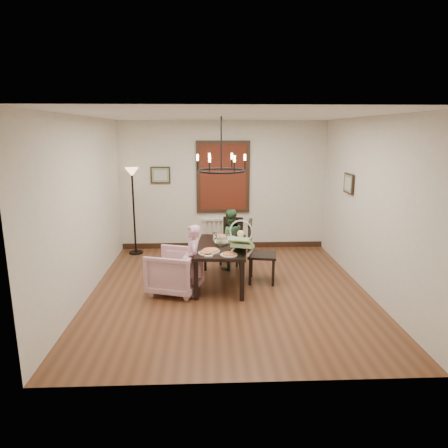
{
  "coord_description": "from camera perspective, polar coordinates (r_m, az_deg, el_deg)",
  "views": [
    {
      "loc": [
        -0.34,
        -6.18,
        2.56
      ],
      "look_at": [
        -0.07,
        0.33,
        1.05
      ],
      "focal_mm": 32.0,
      "sensor_mm": 36.0,
      "label": 1
    }
  ],
  "objects": [
    {
      "name": "picture_back",
      "position": [
        8.76,
        -9.06,
        6.91
      ],
      "size": [
        0.42,
        0.03,
        0.36
      ],
      "primitive_type": "cube",
      "color": "black",
      "rests_on": "room_shell"
    },
    {
      "name": "salad_bowl",
      "position": [
        6.77,
        -0.37,
        -2.67
      ],
      "size": [
        0.28,
        0.28,
        0.07
      ],
      "primitive_type": "imported",
      "color": "white",
      "rests_on": "dining_table"
    },
    {
      "name": "drinking_glass",
      "position": [
        6.65,
        -0.46,
        -2.64
      ],
      "size": [
        0.07,
        0.07,
        0.14
      ],
      "primitive_type": "cylinder",
      "color": "silver",
      "rests_on": "dining_table"
    },
    {
      "name": "chair_right",
      "position": [
        6.93,
        5.5,
        -3.94
      ],
      "size": [
        0.56,
        0.56,
        1.09
      ],
      "primitive_type": null,
      "rotation": [
        0.0,
        0.0,
        1.4
      ],
      "color": "black",
      "rests_on": "room_shell"
    },
    {
      "name": "dining_table",
      "position": [
        6.76,
        -0.37,
        -3.76
      ],
      "size": [
        0.96,
        1.54,
        0.69
      ],
      "rotation": [
        0.0,
        0.0,
        -0.09
      ],
      "color": "black",
      "rests_on": "room_shell"
    },
    {
      "name": "window_blinds",
      "position": [
        8.7,
        -0.14,
        6.71
      ],
      "size": [
        1.0,
        0.03,
        1.4
      ],
      "primitive_type": "cube",
      "color": "maroon",
      "rests_on": "room_shell"
    },
    {
      "name": "picture_right",
      "position": [
        7.58,
        17.36,
        5.55
      ],
      "size": [
        0.03,
        0.42,
        0.36
      ],
      "primitive_type": "cube",
      "rotation": [
        0.0,
        0.0,
        1.57
      ],
      "color": "black",
      "rests_on": "room_shell"
    },
    {
      "name": "floor_lamp",
      "position": [
        8.64,
        -12.75,
        1.63
      ],
      "size": [
        0.3,
        0.3,
        1.8
      ],
      "primitive_type": null,
      "color": "black",
      "rests_on": "room_shell"
    },
    {
      "name": "room_shell",
      "position": [
        6.66,
        0.58,
        3.01
      ],
      "size": [
        4.51,
        5.0,
        2.81
      ],
      "color": "brown",
      "rests_on": "ground"
    },
    {
      "name": "armchair",
      "position": [
        6.57,
        -7.09,
        -6.7
      ],
      "size": [
        0.97,
        0.96,
        0.71
      ],
      "primitive_type": "imported",
      "rotation": [
        0.0,
        0.0,
        -1.87
      ],
      "color": "#E3ADC3",
      "rests_on": "room_shell"
    },
    {
      "name": "baby_bouncer",
      "position": [
        6.31,
        2.49,
        -2.52
      ],
      "size": [
        0.54,
        0.64,
        0.36
      ],
      "primitive_type": null,
      "rotation": [
        0.0,
        0.0,
        -0.3
      ],
      "color": "#AEE29C",
      "rests_on": "dining_table"
    },
    {
      "name": "elderly_woman",
      "position": [
        6.37,
        -4.48,
        -6.09
      ],
      "size": [
        0.26,
        0.37,
        0.95
      ],
      "primitive_type": "imported",
      "rotation": [
        0.0,
        0.0,
        -1.47
      ],
      "color": "#E09EB9",
      "rests_on": "room_shell"
    },
    {
      "name": "seated_man",
      "position": [
        7.56,
        0.8,
        -2.93
      ],
      "size": [
        0.53,
        0.45,
        0.96
      ],
      "primitive_type": "imported",
      "rotation": [
        0.0,
        0.0,
        3.33
      ],
      "color": "#365834",
      "rests_on": "room_shell"
    },
    {
      "name": "radiator",
      "position": [
        8.95,
        -0.14,
        -1.26
      ],
      "size": [
        0.92,
        0.12,
        0.62
      ],
      "primitive_type": null,
      "color": "silver",
      "rests_on": "room_shell"
    },
    {
      "name": "chandelier",
      "position": [
        6.5,
        -0.39,
        7.65
      ],
      "size": [
        0.8,
        0.8,
        0.04
      ],
      "primitive_type": "torus",
      "color": "black",
      "rests_on": "room_shell"
    },
    {
      "name": "pizza_platter",
      "position": [
        6.38,
        -1.91,
        -3.82
      ],
      "size": [
        0.29,
        0.29,
        0.04
      ],
      "primitive_type": "cylinder",
      "color": "tan",
      "rests_on": "dining_table"
    },
    {
      "name": "chair_far",
      "position": [
        7.87,
        0.98,
        -2.47
      ],
      "size": [
        0.51,
        0.51,
        0.91
      ],
      "primitive_type": null,
      "rotation": [
        0.0,
        0.0,
        -0.31
      ],
      "color": "black",
      "rests_on": "room_shell"
    }
  ]
}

